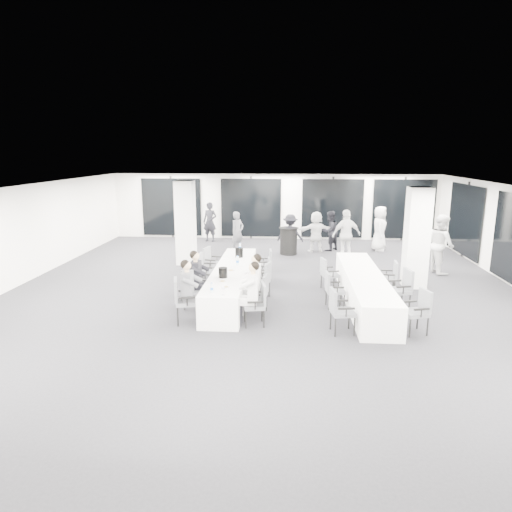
{
  "coord_description": "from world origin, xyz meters",
  "views": [
    {
      "loc": [
        0.66,
        -11.71,
        3.74
      ],
      "look_at": [
        -0.18,
        -0.2,
        1.08
      ],
      "focal_mm": 32.0,
      "sensor_mm": 36.0,
      "label": 1
    }
  ],
  "objects_px": {
    "chair_main_right_second": "(260,292)",
    "chair_main_right_far": "(266,263)",
    "chair_main_left_fourth": "(205,268)",
    "chair_side_left_near": "(339,308)",
    "chair_side_left_mid": "(332,288)",
    "chair_main_left_second": "(192,286)",
    "standing_guest_g": "(210,219)",
    "standing_guest_f": "(316,229)",
    "chair_main_right_mid": "(263,278)",
    "chair_side_left_far": "(328,272)",
    "chair_main_left_far": "(211,261)",
    "chair_side_right_mid": "(402,287)",
    "standing_guest_e": "(380,226)",
    "ice_bucket_near": "(223,273)",
    "chair_side_right_far": "(390,275)",
    "standing_guest_d": "(346,232)",
    "chair_side_right_near": "(419,309)",
    "chair_main_right_near": "(258,302)",
    "standing_guest_c": "(290,232)",
    "standing_guest_h": "(441,240)",
    "chair_main_left_near": "(183,298)",
    "banquet_table_side": "(364,289)",
    "standing_guest_b": "(330,228)",
    "chair_main_left_mid": "(198,279)",
    "chair_main_right_fourth": "(265,271)",
    "ice_bucket_far": "(239,253)",
    "banquet_table_main": "(232,282)",
    "standing_guest_a": "(237,229)"
  },
  "relations": [
    {
      "from": "chair_main_right_second",
      "to": "chair_main_right_far",
      "type": "bearing_deg",
      "value": 8.54
    },
    {
      "from": "chair_main_left_fourth",
      "to": "chair_side_left_near",
      "type": "distance_m",
      "value": 4.57
    },
    {
      "from": "chair_main_right_far",
      "to": "chair_side_left_mid",
      "type": "bearing_deg",
      "value": -149.83
    },
    {
      "from": "chair_main_left_second",
      "to": "standing_guest_g",
      "type": "relative_size",
      "value": 0.53
    },
    {
      "from": "chair_side_left_mid",
      "to": "standing_guest_f",
      "type": "xyz_separation_m",
      "value": [
        -0.05,
        6.4,
        0.37
      ]
    },
    {
      "from": "chair_main_right_second",
      "to": "chair_main_right_mid",
      "type": "height_order",
      "value": "chair_main_right_mid"
    },
    {
      "from": "chair_main_right_second",
      "to": "chair_side_left_far",
      "type": "bearing_deg",
      "value": -32.01
    },
    {
      "from": "chair_side_left_near",
      "to": "chair_side_left_mid",
      "type": "distance_m",
      "value": 1.62
    },
    {
      "from": "chair_main_right_mid",
      "to": "chair_main_left_fourth",
      "type": "bearing_deg",
      "value": 74.75
    },
    {
      "from": "chair_main_left_far",
      "to": "standing_guest_g",
      "type": "distance_m",
      "value": 5.82
    },
    {
      "from": "chair_side_right_mid",
      "to": "chair_main_left_second",
      "type": "bearing_deg",
      "value": 81.54
    },
    {
      "from": "standing_guest_e",
      "to": "ice_bucket_near",
      "type": "bearing_deg",
      "value": 157.34
    },
    {
      "from": "chair_side_right_far",
      "to": "standing_guest_d",
      "type": "xyz_separation_m",
      "value": [
        -0.73,
        3.88,
        0.5
      ]
    },
    {
      "from": "chair_main_left_second",
      "to": "chair_side_left_near",
      "type": "xyz_separation_m",
      "value": [
        3.39,
        -1.33,
        -0.02
      ]
    },
    {
      "from": "chair_main_left_fourth",
      "to": "chair_side_left_near",
      "type": "height_order",
      "value": "chair_main_left_fourth"
    },
    {
      "from": "chair_side_right_near",
      "to": "ice_bucket_near",
      "type": "relative_size",
      "value": 3.82
    },
    {
      "from": "chair_main_right_near",
      "to": "chair_main_left_far",
      "type": "bearing_deg",
      "value": 14.46
    },
    {
      "from": "standing_guest_c",
      "to": "chair_side_right_mid",
      "type": "bearing_deg",
      "value": 124.45
    },
    {
      "from": "chair_main_right_mid",
      "to": "standing_guest_h",
      "type": "xyz_separation_m",
      "value": [
        5.38,
        3.01,
        0.5
      ]
    },
    {
      "from": "standing_guest_g",
      "to": "chair_main_left_near",
      "type": "bearing_deg",
      "value": -69.55
    },
    {
      "from": "banquet_table_side",
      "to": "chair_main_right_mid",
      "type": "xyz_separation_m",
      "value": [
        -2.56,
        0.16,
        0.17
      ]
    },
    {
      "from": "chair_main_left_second",
      "to": "chair_main_left_near",
      "type": "bearing_deg",
      "value": 13.99
    },
    {
      "from": "standing_guest_b",
      "to": "chair_side_left_far",
      "type": "bearing_deg",
      "value": 39.96
    },
    {
      "from": "chair_main_left_mid",
      "to": "standing_guest_g",
      "type": "relative_size",
      "value": 0.48
    },
    {
      "from": "chair_main_left_mid",
      "to": "standing_guest_e",
      "type": "relative_size",
      "value": 0.47
    },
    {
      "from": "chair_main_right_second",
      "to": "standing_guest_h",
      "type": "distance_m",
      "value": 6.79
    },
    {
      "from": "chair_main_left_mid",
      "to": "chair_main_right_fourth",
      "type": "relative_size",
      "value": 1.02
    },
    {
      "from": "chair_main_right_far",
      "to": "chair_side_left_mid",
      "type": "relative_size",
      "value": 1.01
    },
    {
      "from": "banquet_table_side",
      "to": "chair_side_left_near",
      "type": "relative_size",
      "value": 5.24
    },
    {
      "from": "standing_guest_g",
      "to": "standing_guest_h",
      "type": "height_order",
      "value": "standing_guest_h"
    },
    {
      "from": "standing_guest_f",
      "to": "ice_bucket_far",
      "type": "distance_m",
      "value": 4.99
    },
    {
      "from": "banquet_table_main",
      "to": "chair_side_left_far",
      "type": "height_order",
      "value": "chair_side_left_far"
    },
    {
      "from": "banquet_table_side",
      "to": "chair_side_left_near",
      "type": "bearing_deg",
      "value": -112.61
    },
    {
      "from": "chair_main_left_second",
      "to": "standing_guest_d",
      "type": "height_order",
      "value": "standing_guest_d"
    },
    {
      "from": "chair_side_left_near",
      "to": "chair_main_left_far",
      "type": "bearing_deg",
      "value": -149.08
    },
    {
      "from": "chair_side_right_far",
      "to": "standing_guest_d",
      "type": "bearing_deg",
      "value": 15.78
    },
    {
      "from": "chair_side_left_near",
      "to": "standing_guest_c",
      "type": "height_order",
      "value": "standing_guest_c"
    },
    {
      "from": "chair_side_left_near",
      "to": "chair_side_left_far",
      "type": "distance_m",
      "value": 3.09
    },
    {
      "from": "chair_main_left_fourth",
      "to": "standing_guest_g",
      "type": "xyz_separation_m",
      "value": [
        -1.02,
        6.69,
        0.39
      ]
    },
    {
      "from": "chair_side_left_near",
      "to": "standing_guest_b",
      "type": "distance_m",
      "value": 8.27
    },
    {
      "from": "standing_guest_a",
      "to": "chair_main_right_near",
      "type": "bearing_deg",
      "value": -129.14
    },
    {
      "from": "chair_main_left_second",
      "to": "standing_guest_b",
      "type": "bearing_deg",
      "value": 164.85
    },
    {
      "from": "chair_main_left_near",
      "to": "standing_guest_h",
      "type": "height_order",
      "value": "standing_guest_h"
    },
    {
      "from": "chair_side_right_far",
      "to": "ice_bucket_far",
      "type": "height_order",
      "value": "ice_bucket_far"
    },
    {
      "from": "chair_main_right_near",
      "to": "standing_guest_d",
      "type": "distance_m",
      "value": 6.97
    },
    {
      "from": "banquet_table_side",
      "to": "standing_guest_b",
      "type": "bearing_deg",
      "value": 93.15
    },
    {
      "from": "chair_side_left_mid",
      "to": "ice_bucket_far",
      "type": "relative_size",
      "value": 3.36
    },
    {
      "from": "chair_main_right_far",
      "to": "standing_guest_d",
      "type": "bearing_deg",
      "value": -49.85
    },
    {
      "from": "chair_main_left_second",
      "to": "standing_guest_c",
      "type": "distance_m",
      "value": 6.61
    },
    {
      "from": "chair_main_right_far",
      "to": "standing_guest_e",
      "type": "height_order",
      "value": "standing_guest_e"
    }
  ]
}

